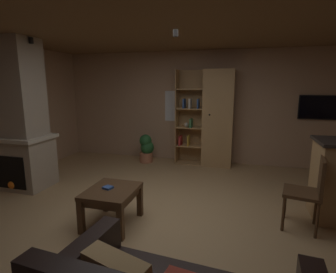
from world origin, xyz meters
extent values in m
cube|color=tan|center=(0.00, 0.00, -0.01)|extent=(6.34, 5.77, 0.02)
cube|color=tan|center=(0.00, 2.91, 1.26)|extent=(6.46, 0.06, 2.51)
cube|color=brown|center=(0.00, 0.00, 2.52)|extent=(6.34, 5.77, 0.02)
cube|color=white|center=(-0.44, 2.88, 1.28)|extent=(0.62, 0.01, 0.70)
cube|color=tan|center=(-2.62, 0.50, 0.43)|extent=(0.84, 0.65, 0.85)
cube|color=tan|center=(-2.62, 0.50, 1.68)|extent=(0.71, 0.55, 1.66)
cube|color=beige|center=(-2.62, 0.50, 0.88)|extent=(0.92, 0.73, 0.06)
cube|color=black|center=(-2.62, 0.20, 0.36)|extent=(0.59, 0.08, 0.55)
sphere|color=orange|center=(-2.62, 0.19, 0.14)|extent=(0.14, 0.14, 0.14)
cube|color=tan|center=(0.51, 2.63, 1.05)|extent=(0.64, 0.38, 2.09)
cube|color=tan|center=(-0.11, 2.81, 1.05)|extent=(0.59, 0.02, 2.09)
cube|color=tan|center=(-0.40, 2.63, 1.05)|extent=(0.02, 0.38, 2.09)
sphere|color=black|center=(0.35, 2.43, 1.15)|extent=(0.04, 0.04, 0.04)
cube|color=tan|center=(-0.11, 2.63, 0.01)|extent=(0.59, 0.38, 0.02)
cube|color=tan|center=(-0.11, 2.63, 0.42)|extent=(0.59, 0.38, 0.02)
cube|color=tan|center=(-0.11, 2.63, 0.84)|extent=(0.59, 0.38, 0.02)
cube|color=tan|center=(-0.11, 2.63, 1.25)|extent=(0.59, 0.38, 0.02)
cube|color=tan|center=(-0.11, 2.63, 1.67)|extent=(0.59, 0.38, 0.02)
cube|color=beige|center=(-0.09, 2.58, 1.37)|extent=(0.04, 0.23, 0.21)
cube|color=#2D4C8C|center=(-0.23, 2.58, 1.37)|extent=(0.03, 0.23, 0.20)
cube|color=#B22D2D|center=(-0.30, 2.58, 0.53)|extent=(0.05, 0.23, 0.20)
cube|color=#2D4C8C|center=(0.09, 2.58, 1.37)|extent=(0.03, 0.23, 0.21)
cube|color=#387247|center=(-0.07, 2.58, 0.94)|extent=(0.04, 0.23, 0.18)
cube|color=gold|center=(-0.11, 2.58, 0.54)|extent=(0.03, 0.23, 0.23)
sphere|color=beige|center=(-0.18, 2.63, 0.89)|extent=(0.10, 0.10, 0.10)
cube|color=#4C331E|center=(-0.55, -0.29, 0.45)|extent=(0.60, 0.69, 0.05)
cube|color=#4C331E|center=(-0.55, -0.29, 0.39)|extent=(0.54, 0.62, 0.08)
cube|color=#4C331E|center=(-0.81, -0.59, 0.21)|extent=(0.07, 0.07, 0.43)
cube|color=#4C331E|center=(-0.29, -0.59, 0.21)|extent=(0.07, 0.07, 0.43)
cube|color=#4C331E|center=(-0.81, 0.02, 0.21)|extent=(0.07, 0.07, 0.43)
cube|color=#4C331E|center=(-0.29, 0.02, 0.21)|extent=(0.07, 0.07, 0.43)
cube|color=#2D4C8C|center=(-0.60, -0.28, 0.49)|extent=(0.14, 0.13, 0.03)
cube|color=#4C331E|center=(1.75, 0.26, 0.46)|extent=(0.49, 0.49, 0.04)
cube|color=#4C331E|center=(1.93, 0.22, 0.70)|extent=(0.12, 0.40, 0.44)
cylinder|color=#4C331E|center=(1.61, 0.47, 0.23)|extent=(0.04, 0.04, 0.46)
cylinder|color=#4C331E|center=(1.54, 0.12, 0.23)|extent=(0.04, 0.04, 0.46)
cylinder|color=#4C331E|center=(1.96, 0.40, 0.23)|extent=(0.04, 0.04, 0.46)
cylinder|color=#4C331E|center=(1.89, 0.04, 0.23)|extent=(0.04, 0.04, 0.46)
cylinder|color=#B77051|center=(-1.09, 2.46, 0.11)|extent=(0.30, 0.30, 0.23)
sphere|color=#235B2D|center=(-1.06, 2.45, 0.35)|extent=(0.31, 0.31, 0.31)
sphere|color=#235B2D|center=(-1.09, 2.44, 0.51)|extent=(0.28, 0.28, 0.28)
cube|color=black|center=(2.56, 2.85, 1.32)|extent=(0.87, 0.05, 0.49)
cube|color=black|center=(2.56, 2.83, 1.32)|extent=(0.83, 0.01, 0.45)
cylinder|color=black|center=(-2.22, 0.47, 2.44)|extent=(0.07, 0.07, 0.09)
cylinder|color=black|center=(0.08, 0.49, 2.44)|extent=(0.07, 0.07, 0.09)
camera|label=1|loc=(0.96, -3.11, 1.77)|focal=28.13mm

